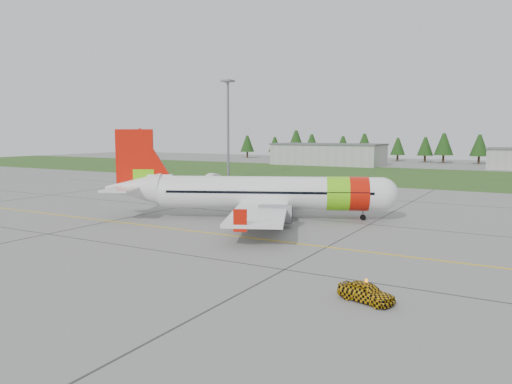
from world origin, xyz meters
The scene contains 9 objects.
ground centered at (0.00, 0.00, 0.00)m, with size 320.00×320.00×0.00m, color gray.
aircraft centered at (-1.52, 17.63, 2.87)m, with size 31.03×29.45×9.93m.
follow_me_car centered at (16.98, -3.70, 1.68)m, with size 1.35×1.15×3.36m, color #E9B00C.
service_van centered at (-31.48, 50.96, 2.30)m, with size 1.61×1.52×4.61m, color silver.
grass_strip centered at (0.00, 82.00, 0.01)m, with size 320.00×50.00×0.03m, color #30561E.
taxi_guideline centered at (0.00, 8.00, 0.01)m, with size 120.00×0.25×0.02m, color gold.
hangar_west centered at (-30.00, 110.00, 3.00)m, with size 32.00×14.00×6.00m, color #A8A8A3.
floodlight_mast centered at (-32.00, 58.00, 10.00)m, with size 0.50×0.50×20.00m, color slate.
treeline centered at (0.00, 138.00, 5.00)m, with size 160.00×8.00×10.00m, color #1C3F14, non-canonical shape.
Camera 1 is at (25.06, -30.52, 9.51)m, focal length 35.00 mm.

